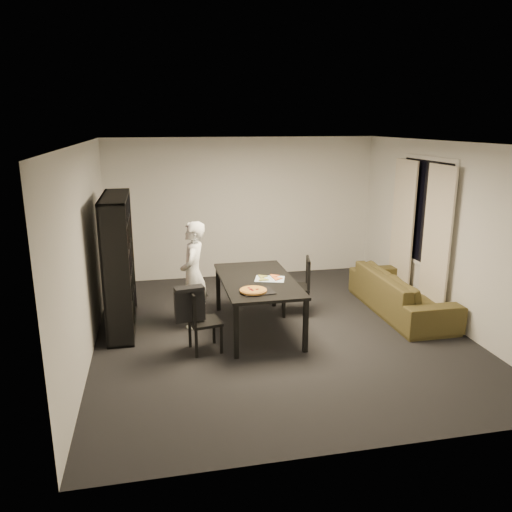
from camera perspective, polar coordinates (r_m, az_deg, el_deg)
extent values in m
cube|color=black|center=(7.15, 2.56, -8.49)|extent=(5.00, 5.50, 0.01)
cube|color=white|center=(6.56, 2.83, 12.82)|extent=(5.00, 5.50, 0.01)
cube|color=silver|center=(9.37, -1.49, 5.49)|extent=(5.00, 0.01, 2.60)
cube|color=silver|center=(4.25, 11.98, -6.72)|extent=(5.00, 0.01, 2.60)
cube|color=silver|center=(6.59, -18.87, 0.59)|extent=(0.01, 5.50, 2.60)
cube|color=silver|center=(7.74, 20.95, 2.46)|extent=(0.01, 5.50, 2.60)
cube|color=black|center=(8.19, 18.77, 4.73)|extent=(0.02, 1.40, 1.60)
cube|color=white|center=(8.19, 18.74, 4.73)|extent=(0.03, 1.52, 1.72)
cube|color=beige|center=(7.78, 19.91, 1.49)|extent=(0.03, 0.70, 2.25)
cube|color=beige|center=(8.66, 16.37, 3.08)|extent=(0.03, 0.70, 2.25)
cube|color=black|center=(7.22, -15.39, -0.79)|extent=(0.35, 1.50, 1.90)
cube|color=black|center=(6.94, 0.17, -2.80)|extent=(0.99, 1.79, 0.04)
cube|color=black|center=(6.22, -2.29, -8.66)|extent=(0.06, 0.06, 0.71)
cube|color=black|center=(6.42, 5.69, -7.97)|extent=(0.06, 0.06, 0.71)
cube|color=black|center=(7.78, -4.35, -3.75)|extent=(0.06, 0.06, 0.71)
cube|color=black|center=(7.94, 2.07, -3.33)|extent=(0.06, 0.06, 0.71)
cube|color=black|center=(6.45, -5.85, -7.51)|extent=(0.44, 0.44, 0.04)
cube|color=black|center=(6.32, -7.41, -5.85)|extent=(0.10, 0.38, 0.41)
cube|color=black|center=(6.26, -7.47, -4.26)|extent=(0.09, 0.36, 0.05)
cube|color=black|center=(6.43, -3.98, -9.52)|extent=(0.04, 0.04, 0.37)
cube|color=black|center=(6.71, -4.84, -8.43)|extent=(0.04, 0.04, 0.37)
cube|color=black|center=(6.35, -6.83, -9.92)|extent=(0.04, 0.04, 0.37)
cube|color=black|center=(6.63, -7.56, -8.80)|extent=(0.04, 0.04, 0.37)
cube|color=black|center=(7.63, 4.52, -3.61)|extent=(0.49, 0.49, 0.04)
cube|color=black|center=(7.57, 5.97, -1.89)|extent=(0.13, 0.41, 0.44)
cube|color=black|center=(7.51, 6.01, -0.42)|extent=(0.12, 0.39, 0.05)
cube|color=black|center=(7.86, 3.14, -4.71)|extent=(0.04, 0.04, 0.40)
cube|color=black|center=(7.53, 3.21, -5.62)|extent=(0.04, 0.04, 0.40)
cube|color=black|center=(7.88, 5.71, -4.72)|extent=(0.04, 0.04, 0.40)
cube|color=black|center=(7.55, 5.90, -5.62)|extent=(0.04, 0.04, 0.40)
cube|color=black|center=(6.31, -7.58, -5.67)|extent=(0.39, 0.14, 0.41)
cube|color=black|center=(6.24, -7.65, -3.73)|extent=(0.38, 0.22, 0.05)
imported|color=white|center=(7.13, -7.18, -2.12)|extent=(0.49, 0.63, 1.53)
cube|color=black|center=(6.42, 0.20, -4.06)|extent=(0.43, 0.35, 0.01)
cylinder|color=#9E692E|center=(6.40, -0.31, -3.97)|extent=(0.35, 0.35, 0.02)
cylinder|color=gold|center=(6.39, -0.31, -3.84)|extent=(0.31, 0.31, 0.01)
cube|color=white|center=(6.93, 1.58, -2.65)|extent=(0.47, 0.41, 0.01)
imported|color=#3C3618|center=(8.03, 16.26, -4.02)|extent=(0.84, 2.15, 0.63)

